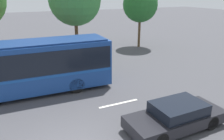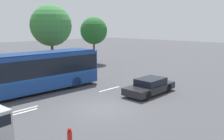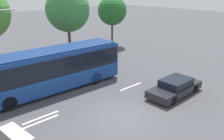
{
  "view_description": "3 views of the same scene",
  "coord_description": "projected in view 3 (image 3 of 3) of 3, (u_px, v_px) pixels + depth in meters",
  "views": [
    {
      "loc": [
        -1.51,
        -7.19,
        5.99
      ],
      "look_at": [
        3.99,
        4.53,
        1.47
      ],
      "focal_mm": 35.97,
      "sensor_mm": 36.0,
      "label": 1
    },
    {
      "loc": [
        -10.01,
        -10.74,
        5.3
      ],
      "look_at": [
        3.93,
        2.9,
        1.64
      ],
      "focal_mm": 37.51,
      "sensor_mm": 36.0,
      "label": 2
    },
    {
      "loc": [
        -9.26,
        -9.01,
        7.65
      ],
      "look_at": [
        2.23,
        3.66,
        1.58
      ],
      "focal_mm": 37.71,
      "sensor_mm": 36.0,
      "label": 3
    }
  ],
  "objects": [
    {
      "name": "sedan_foreground",
      "position": [
        175.0,
        87.0,
        17.48
      ],
      "size": [
        4.73,
        1.94,
        1.24
      ],
      "rotation": [
        0.0,
        0.0,
        3.15
      ],
      "color": "black",
      "rests_on": "ground"
    },
    {
      "name": "lane_stripe_far",
      "position": [
        131.0,
        86.0,
        19.07
      ],
      "size": [
        2.4,
        0.16,
        0.01
      ],
      "primitive_type": "cube",
      "color": "silver",
      "rests_on": "ground"
    },
    {
      "name": "street_tree_centre",
      "position": [
        68.0,
        10.0,
        24.58
      ],
      "size": [
        4.62,
        4.62,
        7.68
      ],
      "color": "brown",
      "rests_on": "ground"
    },
    {
      "name": "flowering_hedge",
      "position": [
        42.0,
        65.0,
        21.69
      ],
      "size": [
        8.38,
        1.46,
        1.61
      ],
      "color": "#286028",
      "rests_on": "ground"
    },
    {
      "name": "city_bus",
      "position": [
        52.0,
        67.0,
        17.93
      ],
      "size": [
        11.21,
        2.89,
        3.22
      ],
      "rotation": [
        0.0,
        0.0,
        3.11
      ],
      "color": "navy",
      "rests_on": "ground"
    },
    {
      "name": "street_tree_right",
      "position": [
        112.0,
        11.0,
        30.92
      ],
      "size": [
        3.8,
        3.8,
        6.57
      ],
      "color": "brown",
      "rests_on": "ground"
    },
    {
      "name": "lane_stripe_mid",
      "position": [
        40.0,
        122.0,
        14.08
      ],
      "size": [
        2.4,
        0.16,
        0.01
      ],
      "primitive_type": "cube",
      "color": "silver",
      "rests_on": "ground"
    },
    {
      "name": "ground_plane",
      "position": [
        125.0,
        116.0,
        14.72
      ],
      "size": [
        140.0,
        140.0,
        0.0
      ],
      "primitive_type": "plane",
      "color": "#444449"
    },
    {
      "name": "lane_stripe_near",
      "position": [
        41.0,
        117.0,
        14.55
      ],
      "size": [
        2.4,
        0.16,
        0.01
      ],
      "primitive_type": "cube",
      "color": "silver",
      "rests_on": "ground"
    }
  ]
}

